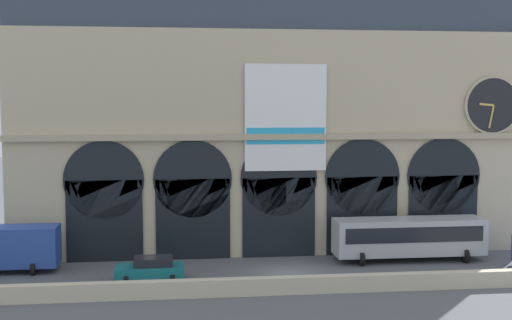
# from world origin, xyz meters

# --- Properties ---
(ground_plane) EXTENTS (200.00, 200.00, 0.00)m
(ground_plane) POSITION_xyz_m (0.00, 0.00, 0.00)
(ground_plane) COLOR #54565B
(quay_parapet_wall) EXTENTS (90.00, 0.70, 1.04)m
(quay_parapet_wall) POSITION_xyz_m (0.00, -4.58, 0.52)
(quay_parapet_wall) COLOR beige
(quay_parapet_wall) RESTS_ON ground
(station_building) EXTENTS (39.53, 5.46, 20.99)m
(station_building) POSITION_xyz_m (0.02, 7.53, 10.20)
(station_building) COLOR #BCAD8C
(station_building) RESTS_ON ground
(box_truck_west) EXTENTS (7.50, 2.91, 3.12)m
(box_truck_west) POSITION_xyz_m (-19.27, 2.65, 1.70)
(box_truck_west) COLOR black
(box_truck_west) RESTS_ON ground
(car_midwest) EXTENTS (4.40, 2.22, 1.55)m
(car_midwest) POSITION_xyz_m (-9.23, -0.66, 0.80)
(car_midwest) COLOR #19727A
(car_midwest) RESTS_ON ground
(bus_mideast) EXTENTS (11.00, 3.25, 3.10)m
(bus_mideast) POSITION_xyz_m (9.26, 2.61, 1.78)
(bus_mideast) COLOR #ADB2B7
(bus_mideast) RESTS_ON ground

